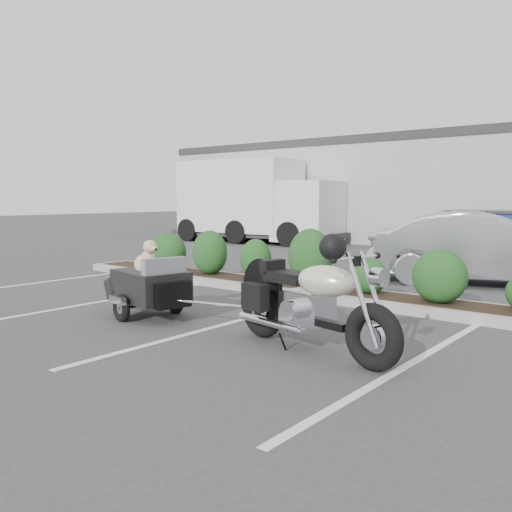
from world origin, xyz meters
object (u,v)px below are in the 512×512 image
Objects in this scene: sedan at (484,248)px; delivery_truck at (256,203)px; motorcycle at (310,304)px; pet_trailer at (150,284)px; dumpster at (483,233)px.

delivery_truck is at bearing 45.12° from sedan.
pet_trailer is at bearing -169.37° from motorcycle.
motorcycle is 15.10m from delivery_truck.
delivery_truck is (-8.38, -0.35, 0.83)m from dumpster.
dumpster reaches higher than pet_trailer.
sedan is 2.13× the size of dumpster.
dumpster is at bearing 95.36° from pet_trailer.
motorcycle reaches higher than dumpster.
sedan is at bearing 76.46° from pet_trailer.
sedan reaches higher than pet_trailer.
sedan is (0.05, 6.17, 0.17)m from motorcycle.
dumpster is 8.42m from delivery_truck.
dumpster is (-1.64, 5.49, -0.05)m from sedan.
dumpster is (1.19, 11.63, 0.20)m from pet_trailer.
pet_trailer is 11.69m from dumpster.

